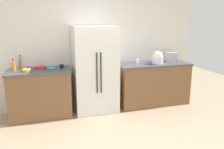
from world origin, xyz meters
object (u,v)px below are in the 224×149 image
Objects in this scene: refrigerator at (95,70)px; cup_b at (150,63)px; toaster at (171,57)px; cup_a at (29,68)px; bottle_b at (21,64)px; bottle_a at (14,66)px; rice_cooker at (158,58)px; cup_d at (137,61)px; bowl_a at (27,70)px; bowl_c at (40,68)px; cup_c at (62,66)px; bowl_b at (52,69)px.

cup_b is (1.17, -0.13, 0.09)m from refrigerator.
toaster is 3.02× the size of cup_a.
bottle_a is at bearing -132.54° from bottle_b.
rice_cooker is 1.00× the size of bottle_b.
bottle_a reaches higher than cup_d.
bottle_b reaches higher than cup_a.
bottle_b is at bearing 112.82° from bowl_a.
cup_a is at bearing 176.60° from rice_cooker.
rice_cooker is 2.80m from bottle_b.
refrigerator is 6.34× the size of bottle_b.
refrigerator is 1.44m from bottle_b.
bowl_a is at bearing 178.38° from cup_b.
refrigerator reaches higher than bowl_c.
toaster is at bearing 3.48° from refrigerator.
cup_a is at bearing -35.77° from bottle_b.
bottle_b is at bearing 169.06° from cup_c.
bottle_a is 1.49× the size of bowl_a.
bottle_a is 0.47m from bowl_c.
rice_cooker is at bearing -2.81° from bottle_a.
cup_c is at bearing 10.36° from bowl_a.
cup_d is (-0.17, 0.28, 0.01)m from cup_b.
bowl_c is at bearing 175.02° from refrigerator.
refrigerator reaches higher than bowl_a.
refrigerator is 1.54m from bottle_a.
cup_b is 0.98× the size of cup_c.
bottle_b is 3.67× the size of cup_b.
refrigerator reaches higher than cup_a.
cup_a is 0.43× the size of bowl_c.
refrigerator is at bearing 2.56° from bowl_a.
bottle_b reaches higher than bowl_a.
toaster is at bearing 20.10° from cup_b.
rice_cooker is 0.24m from cup_b.
toaster is at bearing 0.54° from bottle_a.
cup_d is 0.50× the size of bowl_b.
refrigerator is at bearing -171.08° from cup_d.
bowl_b is (0.45, -0.00, -0.00)m from bowl_a.
cup_b is at bearing -7.35° from bottle_b.
rice_cooker reaches higher than toaster.
bottle_a is at bearing -179.46° from toaster.
cup_c is (-0.66, 0.06, 0.10)m from refrigerator.
bowl_a is (-0.04, -0.15, -0.02)m from cup_a.
cup_a is (-2.63, 0.16, -0.09)m from rice_cooker.
bottle_a is at bearing 148.77° from bowl_a.
cup_d is 0.55× the size of bowl_a.
bowl_c is at bearing 175.28° from cup_c.
cup_d reaches higher than bowl_b.
toaster is 0.82m from cup_d.
bottle_b is (-2.79, 0.27, -0.02)m from rice_cooker.
bowl_c is (-1.06, 0.09, 0.09)m from refrigerator.
toaster reaches higher than bowl_a.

